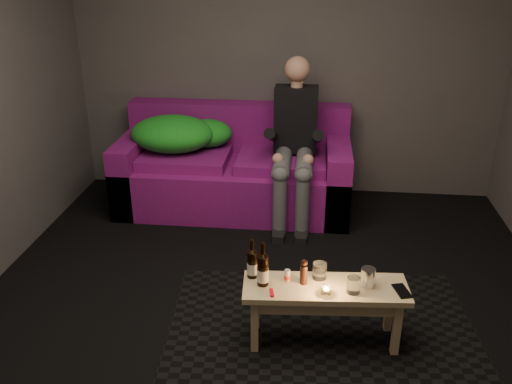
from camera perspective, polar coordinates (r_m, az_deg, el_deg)
floor at (r=3.60m, az=0.74°, el=-13.85°), size 4.50×4.50×0.00m
room at (r=3.36m, az=1.69°, el=14.33°), size 4.50×4.50×4.50m
rug at (r=3.54m, az=6.99°, el=-14.65°), size 2.05×1.56×0.01m
sofa at (r=5.06m, az=-2.22°, el=2.17°), size 2.10×0.94×0.90m
green_blanket at (r=5.03m, az=-8.14°, el=6.08°), size 0.92×0.63×0.31m
person at (r=4.72m, az=4.08°, el=5.63°), size 0.38×0.87×1.40m
coffee_table at (r=3.31m, az=7.28°, el=-10.81°), size 1.00×0.38×0.40m
beer_bottle_a at (r=3.28m, az=-0.40°, el=-7.52°), size 0.06×0.06×0.25m
beer_bottle_b at (r=3.20m, az=0.72°, el=-8.15°), size 0.07×0.07×0.28m
salt_shaker at (r=3.27m, az=3.32°, el=-8.77°), size 0.04×0.04×0.08m
pepper_mill at (r=3.25m, az=5.03°, el=-8.64°), size 0.06×0.06×0.12m
tumbler_back at (r=3.31m, az=6.71°, el=-8.25°), size 0.10×0.10×0.10m
tealight at (r=3.19m, az=7.40°, el=-10.22°), size 0.06×0.06×0.04m
tumbler_front at (r=3.21m, az=10.23°, el=-9.62°), size 0.10×0.10×0.10m
steel_cup at (r=3.28m, az=11.69°, el=-8.79°), size 0.10×0.10×0.12m
smartphone at (r=3.30m, az=15.10°, el=-10.02°), size 0.11×0.16×0.01m
red_lighter at (r=3.17m, az=1.65°, el=-10.56°), size 0.03×0.08×0.01m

